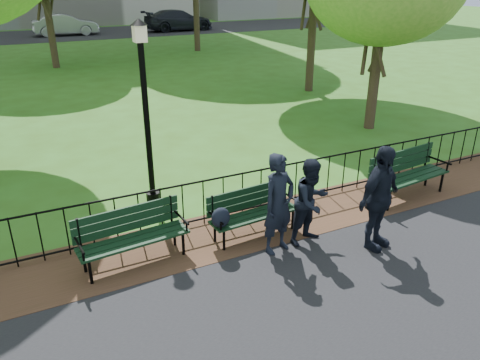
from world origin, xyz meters
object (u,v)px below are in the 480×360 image
lamppost (146,108)px  person_left (279,204)px  park_bench_left_a (131,230)px  person_right (379,198)px  sedan_silver (65,25)px  sedan_dark (178,20)px  park_bench_right_a (407,169)px  person_mid (311,201)px  park_bench_main (242,210)px

lamppost → person_left: 3.30m
park_bench_left_a → person_right: size_ratio=0.99×
sedan_silver → person_left: bearing=-178.8°
park_bench_left_a → sedan_silver: bearing=78.9°
park_bench_left_a → sedan_silver: sedan_silver is taller
sedan_dark → park_bench_left_a: bearing=155.6°
person_left → sedan_dark: bearing=58.4°
lamppost → sedan_dark: (11.30, 30.17, -1.10)m
park_bench_right_a → lamppost: lamppost is taller
park_bench_left_a → sedan_dark: (12.25, 32.24, 0.28)m
lamppost → sedan_silver: 30.93m
lamppost → person_mid: bearing=-55.2°
person_mid → park_bench_left_a: bearing=151.9°
park_bench_left_a → sedan_dark: bearing=64.0°
person_left → person_mid: 0.66m
park_bench_main → lamppost: 2.79m
person_mid → sedan_dark: (9.34, 32.99, 0.07)m
park_bench_left_a → person_mid: bearing=-19.7°
person_mid → person_right: size_ratio=0.84×
park_bench_right_a → sedan_dark: 33.01m
park_bench_left_a → sedan_silver: 33.06m
person_right → sedan_silver: person_right is taller
person_right → sedan_silver: 34.29m
person_right → sedan_dark: 34.69m
park_bench_left_a → person_right: (3.79, -1.40, 0.35)m
person_mid → person_right: bearing=-50.1°
person_left → person_mid: person_left is taller
park_bench_main → sedan_dark: 34.00m
park_bench_left_a → person_mid: (2.91, -0.75, 0.20)m
person_mid → person_right: (0.88, -0.65, 0.15)m
park_bench_left_a → person_left: (2.26, -0.76, 0.30)m
park_bench_main → person_mid: bearing=-35.2°
person_left → park_bench_right_a: bearing=-4.3°
park_bench_main → person_mid: size_ratio=1.13×
person_right → sedan_dark: (8.46, 33.64, -0.07)m
park_bench_right_a → person_right: person_right is taller
person_left → person_mid: (0.65, 0.00, -0.10)m
person_right → person_mid: bearing=126.2°
park_bench_right_a → person_mid: bearing=-173.3°
park_bench_main → person_left: size_ratio=1.00×
park_bench_main → lamppost: bearing=109.0°
park_bench_right_a → sedan_dark: sedan_dark is taller
lamppost → person_mid: (1.96, -2.83, -1.18)m
park_bench_right_a → park_bench_left_a: bearing=172.7°
person_right → person_left: bearing=139.8°
park_bench_main → person_right: size_ratio=0.95×
person_right → sedan_dark: person_right is taller
park_bench_left_a → park_bench_right_a: (5.71, -0.12, 0.04)m
park_bench_main → person_right: person_right is taller
park_bench_right_a → sedan_silver: bearing=87.9°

